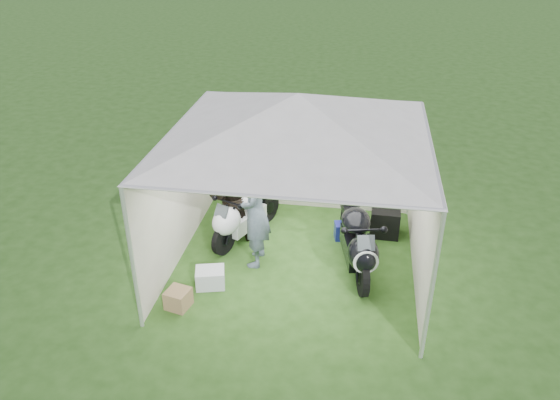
# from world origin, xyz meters

# --- Properties ---
(ground) EXTENTS (80.00, 80.00, 0.00)m
(ground) POSITION_xyz_m (0.00, 0.00, 0.00)
(ground) COLOR #244815
(ground) RESTS_ON ground
(canopy_tent) EXTENTS (5.66, 5.66, 3.00)m
(canopy_tent) POSITION_xyz_m (-0.00, 0.03, 2.58)
(canopy_tent) COLOR silver
(canopy_tent) RESTS_ON ground
(motorcycle_white) EXTENTS (1.02, 1.85, 0.97)m
(motorcycle_white) POSITION_xyz_m (-1.04, 0.58, 0.54)
(motorcycle_white) COLOR black
(motorcycle_white) RESTS_ON ground
(motorcycle_black) EXTENTS (0.77, 2.17, 1.08)m
(motorcycle_black) POSITION_xyz_m (1.02, -0.09, 0.60)
(motorcycle_black) COLOR black
(motorcycle_black) RESTS_ON ground
(paddock_stand) EXTENTS (0.46, 0.34, 0.31)m
(paddock_stand) POSITION_xyz_m (0.82, 0.89, 0.16)
(paddock_stand) COLOR #2C32CF
(paddock_stand) RESTS_ON ground
(person_dark_jacket) EXTENTS (0.95, 0.82, 1.69)m
(person_dark_jacket) POSITION_xyz_m (-1.27, 0.60, 0.84)
(person_dark_jacket) COLOR black
(person_dark_jacket) RESTS_ON ground
(person_blue_jacket) EXTENTS (0.49, 0.73, 1.99)m
(person_blue_jacket) POSITION_xyz_m (-0.66, -0.12, 0.99)
(person_blue_jacket) COLOR slate
(person_blue_jacket) RESTS_ON ground
(equipment_box) EXTENTS (0.54, 0.43, 0.53)m
(equipment_box) POSITION_xyz_m (1.52, 1.12, 0.26)
(equipment_box) COLOR black
(equipment_box) RESTS_ON ground
(crate_0) EXTENTS (0.53, 0.46, 0.31)m
(crate_0) POSITION_xyz_m (-1.26, -0.90, 0.15)
(crate_0) COLOR silver
(crate_0) RESTS_ON ground
(crate_1) EXTENTS (0.41, 0.41, 0.30)m
(crate_1) POSITION_xyz_m (-1.61, -1.50, 0.15)
(crate_1) COLOR olive
(crate_1) RESTS_ON ground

